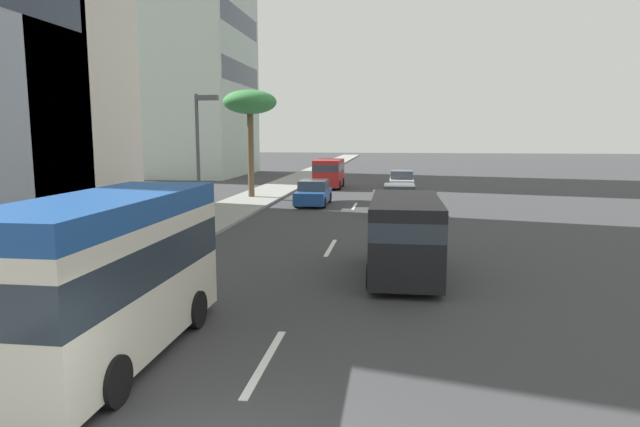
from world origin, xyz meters
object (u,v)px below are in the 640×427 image
car_lead (399,200)px  street_lamp (201,147)px  palm_tree (250,104)px  car_fifth (314,193)px  minibus_sixth (109,271)px  pedestrian_near_lamp (33,246)px  car_second (401,181)px  van_fourth (405,232)px  van_third (329,172)px

car_lead → street_lamp: size_ratio=0.73×
palm_tree → car_fifth: bearing=-120.4°
minibus_sixth → street_lamp: bearing=-168.4°
car_fifth → palm_tree: bearing=-120.4°
pedestrian_near_lamp → street_lamp: bearing=-0.3°
car_fifth → pedestrian_near_lamp: bearing=-15.4°
car_second → van_fourth: 26.71m
minibus_sixth → palm_tree: palm_tree is taller
car_second → van_fourth: van_fourth is taller
van_fourth → minibus_sixth: bearing=141.1°
pedestrian_near_lamp → car_fifth: bearing=2.6°
van_third → pedestrian_near_lamp: (-30.41, 4.95, -0.21)m
car_second → car_fifth: car_second is taller
van_third → car_fifth: (-11.11, -0.38, -0.60)m
pedestrian_near_lamp → palm_tree: bearing=16.4°
car_second → minibus_sixth: size_ratio=0.74×
car_lead → minibus_sixth: 21.56m
van_third → palm_tree: bearing=-27.4°
car_lead → pedestrian_near_lamp: size_ratio=2.41×
van_third → van_fourth: van_fourth is taller
pedestrian_near_lamp → car_lead: bearing=-15.3°
van_third → van_fourth: (-28.03, -5.70, 0.05)m
car_fifth → minibus_sixth: size_ratio=0.70×
car_second → pedestrian_near_lamp: size_ratio=2.67×
car_fifth → minibus_sixth: minibus_sixth is taller
minibus_sixth → street_lamp: size_ratio=1.10×
van_fourth → palm_tree: palm_tree is taller
pedestrian_near_lamp → street_lamp: 8.22m
van_third → car_second: bearing=77.3°
van_third → car_fifth: size_ratio=1.07×
van_fourth → car_fifth: size_ratio=1.21×
van_third → car_fifth: bearing=1.9°
car_second → car_lead: bearing=178.8°
van_third → minibus_sixth: minibus_sixth is taller
palm_tree → pedestrian_near_lamp: bearing=178.4°
car_fifth → street_lamp: 12.65m
pedestrian_near_lamp → palm_tree: 22.67m
car_lead → pedestrian_near_lamp: bearing=146.7°
car_lead → minibus_sixth: (-20.79, 5.65, 0.97)m
van_fourth → pedestrian_near_lamp: size_ratio=3.04×
minibus_sixth → palm_tree: bearing=-170.9°
car_lead → van_fourth: size_ratio=0.79×
car_second → pedestrian_near_lamp: pedestrian_near_lamp is taller
van_third → palm_tree: size_ratio=0.66×
van_third → van_fourth: size_ratio=0.88×
van_fourth → pedestrian_near_lamp: bearing=102.6°
pedestrian_near_lamp → van_fourth: bearing=-59.3°
pedestrian_near_lamp → street_lamp: size_ratio=0.30×
car_lead → van_fourth: van_fourth is taller
van_fourth → palm_tree: (19.67, 10.02, 4.95)m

